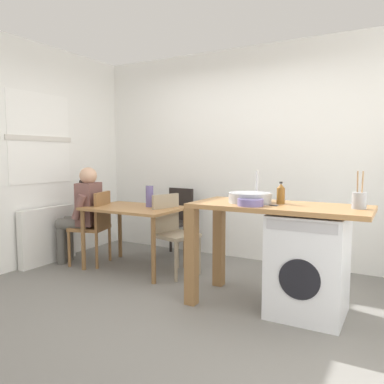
{
  "coord_description": "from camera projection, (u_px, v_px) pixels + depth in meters",
  "views": [
    {
      "loc": [
        1.82,
        -2.89,
        1.34
      ],
      "look_at": [
        -0.04,
        0.45,
        0.97
      ],
      "focal_mm": 35.53,
      "sensor_mm": 36.0,
      "label": 1
    }
  ],
  "objects": [
    {
      "name": "ground_plane",
      "position": [
        172.0,
        300.0,
        3.53
      ],
      "size": [
        5.46,
        5.46,
        0.0
      ],
      "primitive_type": "plane",
      "color": "slate"
    },
    {
      "name": "wall_back",
      "position": [
        244.0,
        155.0,
        4.92
      ],
      "size": [
        4.6,
        0.1,
        2.7
      ],
      "primitive_type": "cube",
      "color": "white",
      "rests_on": "ground_plane"
    },
    {
      "name": "wall_window_side",
      "position": [
        17.0,
        155.0,
        4.44
      ],
      "size": [
        0.12,
        3.8,
        2.7
      ],
      "color": "white",
      "rests_on": "ground_plane"
    },
    {
      "name": "radiator",
      "position": [
        48.0,
        235.0,
        4.73
      ],
      "size": [
        0.1,
        0.8,
        0.7
      ],
      "primitive_type": "cube",
      "color": "white",
      "rests_on": "ground_plane"
    },
    {
      "name": "dining_table",
      "position": [
        134.0,
        215.0,
        4.46
      ],
      "size": [
        1.1,
        0.76,
        0.74
      ],
      "color": "#9E7042",
      "rests_on": "ground_plane"
    },
    {
      "name": "chair_person_seat",
      "position": [
        95.0,
        224.0,
        4.67
      ],
      "size": [
        0.5,
        0.5,
        0.9
      ],
      "rotation": [
        0.0,
        0.0,
        1.86
      ],
      "color": "olive",
      "rests_on": "ground_plane"
    },
    {
      "name": "chair_opposite",
      "position": [
        172.0,
        229.0,
        4.3
      ],
      "size": [
        0.49,
        0.49,
        0.9
      ],
      "rotation": [
        0.0,
        0.0,
        -1.84
      ],
      "color": "gray",
      "rests_on": "ground_plane"
    },
    {
      "name": "chair_spare_by_wall",
      "position": [
        177.0,
        218.0,
        5.09
      ],
      "size": [
        0.43,
        0.43,
        0.9
      ],
      "rotation": [
        0.0,
        0.0,
        3.06
      ],
      "color": "black",
      "rests_on": "ground_plane"
    },
    {
      "name": "seated_person",
      "position": [
        83.0,
        210.0,
        4.69
      ],
      "size": [
        0.55,
        0.54,
        1.2
      ],
      "rotation": [
        0.0,
        0.0,
        1.86
      ],
      "color": "#595651",
      "rests_on": "ground_plane"
    },
    {
      "name": "kitchen_counter",
      "position": [
        255.0,
        221.0,
        3.38
      ],
      "size": [
        1.5,
        0.68,
        0.92
      ],
      "color": "#9E7042",
      "rests_on": "ground_plane"
    },
    {
      "name": "washing_machine",
      "position": [
        308.0,
        264.0,
        3.18
      ],
      "size": [
        0.6,
        0.61,
        0.86
      ],
      "color": "silver",
      "rests_on": "ground_plane"
    },
    {
      "name": "sink_basin",
      "position": [
        250.0,
        198.0,
        3.39
      ],
      "size": [
        0.38,
        0.38,
        0.09
      ],
      "primitive_type": "cylinder",
      "color": "#9EA0A5",
      "rests_on": "kitchen_counter"
    },
    {
      "name": "tap",
      "position": [
        257.0,
        186.0,
        3.54
      ],
      "size": [
        0.02,
        0.02,
        0.28
      ],
      "primitive_type": "cylinder",
      "color": "#B2B2B7",
      "rests_on": "kitchen_counter"
    },
    {
      "name": "bottle_tall_green",
      "position": [
        281.0,
        194.0,
        3.3
      ],
      "size": [
        0.07,
        0.07,
        0.19
      ],
      "color": "brown",
      "rests_on": "kitchen_counter"
    },
    {
      "name": "mixing_bowl",
      "position": [
        250.0,
        202.0,
        3.18
      ],
      "size": [
        0.22,
        0.22,
        0.06
      ],
      "color": "slate",
      "rests_on": "kitchen_counter"
    },
    {
      "name": "utensil_crock",
      "position": [
        359.0,
        200.0,
        3.0
      ],
      "size": [
        0.11,
        0.11,
        0.3
      ],
      "color": "gray",
      "rests_on": "kitchen_counter"
    },
    {
      "name": "vase",
      "position": [
        150.0,
        196.0,
        4.45
      ],
      "size": [
        0.09,
        0.09,
        0.25
      ],
      "primitive_type": "cylinder",
      "color": "slate",
      "rests_on": "dining_table"
    },
    {
      "name": "scissors",
      "position": [
        270.0,
        205.0,
        3.2
      ],
      "size": [
        0.15,
        0.06,
        0.01
      ],
      "color": "#B2B2B7",
      "rests_on": "kitchen_counter"
    }
  ]
}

